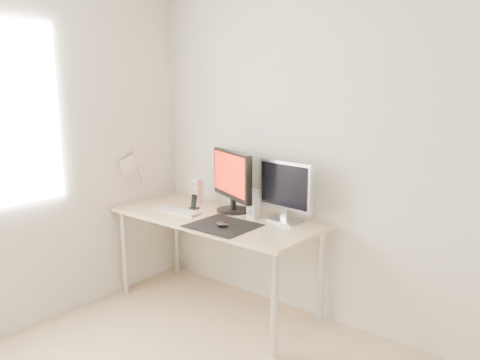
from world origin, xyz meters
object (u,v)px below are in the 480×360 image
Objects in this scene: speaker_left at (197,191)px; speaker_right at (253,204)px; mouse at (222,224)px; phone_dock at (194,204)px; second_monitor at (286,189)px; keyboard at (176,211)px; desk at (216,226)px; main_monitor at (232,179)px.

speaker_left is 1.00× the size of speaker_right.
mouse is at bearing -31.98° from speaker_left.
speaker_left reaches higher than mouse.
speaker_left is 0.18m from phone_dock.
speaker_left is 1.82× the size of phone_dock.
keyboard is at bearing -159.10° from second_monitor.
speaker_left and speaker_right have the same top height.
phone_dock is (-0.26, 0.04, 0.11)m from desk.
second_monitor reaches higher than speaker_left.
main_monitor reaches higher than mouse.
main_monitor is 0.38m from phone_dock.
mouse is 0.54m from keyboard.
phone_dock is (-0.28, -0.13, -0.22)m from main_monitor.
keyboard is (0.05, -0.29, -0.10)m from speaker_left.
main_monitor is 0.47m from second_monitor.
phone_dock reaches higher than mouse.
second_monitor is at bearing 16.75° from speaker_right.
speaker_left is 0.49× the size of keyboard.
phone_dock is at bearing -170.83° from speaker_right.
mouse is 0.32m from desk.
main_monitor reaches higher than speaker_left.
phone_dock is at bearing -54.77° from speaker_left.
main_monitor is 1.15× the size of second_monitor.
second_monitor reaches higher than keyboard.
desk is 3.07× the size of main_monitor.
main_monitor is (-0.21, 0.36, 0.23)m from mouse.
second_monitor is at bearing 21.36° from desk.
desk is 7.69× the size of speaker_left.
second_monitor reaches higher than desk.
phone_dock is (0.05, 0.15, 0.03)m from keyboard.
desk is (-0.23, 0.19, -0.10)m from mouse.
keyboard is (-0.80, -0.30, -0.23)m from second_monitor.
phone_dock is (0.10, -0.14, -0.07)m from speaker_left.
phone_dock is at bearing -168.44° from second_monitor.
main_monitor is 0.50m from keyboard.
speaker_left is at bearing 148.02° from mouse.
second_monitor is 3.95× the size of phone_dock.
second_monitor is at bearing 20.90° from keyboard.
main_monitor is at bearing 24.45° from phone_dock.
phone_dock is at bearing 73.22° from keyboard.
second_monitor is at bearing 11.56° from phone_dock.
speaker_right is at bearing 25.25° from desk.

